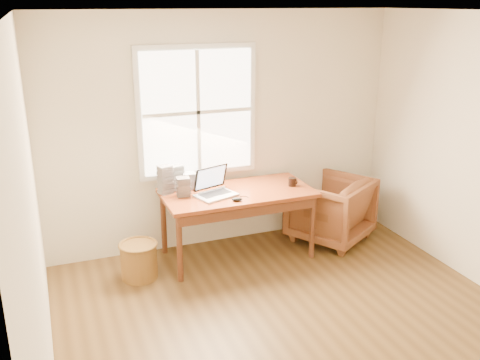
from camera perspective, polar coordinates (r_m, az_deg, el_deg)
The scene contains 11 objects.
room_shell at distance 4.10m, azimuth 7.56°, elevation -0.96°, with size 4.04×4.54×2.64m.
desk at distance 5.71m, azimuth -0.28°, elevation -1.37°, with size 1.60×0.80×0.04m, color brown.
armchair at distance 6.31m, azimuth 9.63°, elevation -3.09°, with size 0.80×0.83×0.75m, color brown.
wicker_stool at distance 5.55m, azimuth -10.72°, elevation -8.49°, with size 0.36×0.36×0.36m, color brown.
laptop at distance 5.51m, azimuth -2.58°, elevation -0.41°, with size 0.36×0.38×0.27m, color silver, non-canonical shape.
mouse at distance 5.41m, azimuth -0.33°, elevation -2.07°, with size 0.11×0.06×0.04m, color black.
coffee_mug at distance 5.87m, azimuth 5.58°, elevation -0.20°, with size 0.08×0.08×0.09m, color black.
cd_stack_a at distance 5.76m, azimuth -6.82°, elevation 0.30°, with size 0.14×0.12×0.27m, color #B0B5BB.
cd_stack_b at distance 5.56m, azimuth -6.06°, elevation -0.70°, with size 0.13×0.12×0.20m, color #292A2F.
cd_stack_c at distance 5.65m, azimuth -7.98°, elevation 0.05°, with size 0.13×0.12×0.30m, color #A6A7B4.
cd_stack_d at distance 5.77m, azimuth -5.50°, elevation -0.08°, with size 0.14×0.13×0.18m, color silver.
Camera 1 is at (-1.90, -3.22, 2.68)m, focal length 40.00 mm.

